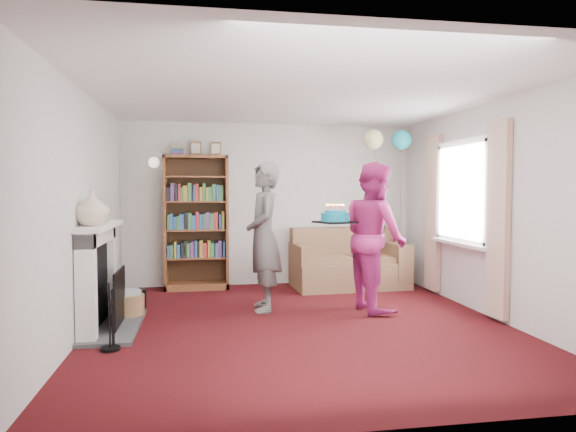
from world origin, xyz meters
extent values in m
plane|color=black|center=(0.00, 0.00, 0.00)|extent=(5.00, 5.00, 0.00)
cube|color=silver|center=(0.00, 2.51, 1.25)|extent=(4.50, 0.02, 2.50)
cube|color=silver|center=(-2.26, 0.00, 1.25)|extent=(0.02, 5.00, 2.50)
cube|color=silver|center=(2.26, 0.00, 1.25)|extent=(0.02, 5.00, 2.50)
cube|color=white|center=(0.00, 0.00, 2.50)|extent=(4.50, 5.00, 0.01)
cube|color=#3F3F42|center=(-2.00, 0.20, 0.02)|extent=(0.55, 1.40, 0.04)
cube|color=white|center=(-2.15, -0.35, 0.53)|extent=(0.18, 0.14, 1.06)
cube|color=white|center=(-2.15, 0.75, 0.53)|extent=(0.18, 0.14, 1.06)
cube|color=white|center=(-2.15, 0.20, 1.00)|extent=(0.18, 1.24, 0.16)
cube|color=white|center=(-2.12, 0.20, 1.10)|extent=(0.28, 1.35, 0.05)
cube|color=black|center=(-2.17, 0.20, 0.48)|extent=(0.10, 0.80, 0.86)
cube|color=black|center=(-1.93, 0.20, 0.33)|extent=(0.02, 0.70, 0.60)
cylinder|color=black|center=(-1.90, -0.58, 0.32)|extent=(0.18, 0.18, 0.64)
cylinder|color=black|center=(-1.87, 1.00, 0.13)|extent=(0.26, 0.26, 0.26)
cube|color=white|center=(2.21, 0.60, 2.08)|extent=(0.08, 1.30, 0.08)
cube|color=white|center=(2.21, 0.60, 0.82)|extent=(0.08, 1.30, 0.08)
cube|color=white|center=(2.24, 0.60, 1.45)|extent=(0.01, 1.15, 1.20)
cube|color=white|center=(2.18, 0.60, 0.79)|extent=(0.14, 1.32, 0.04)
cube|color=beige|center=(2.20, -0.22, 1.15)|extent=(0.07, 0.38, 2.20)
cube|color=beige|center=(2.20, 1.42, 1.15)|extent=(0.07, 0.38, 2.20)
cylinder|color=gold|center=(-1.75, 2.45, 1.90)|extent=(0.04, 0.12, 0.04)
sphere|color=white|center=(-1.75, 2.36, 1.88)|extent=(0.16, 0.16, 0.16)
cube|color=#472B14|center=(-1.14, 2.46, 0.99)|extent=(0.94, 0.04, 1.98)
cube|color=brown|center=(-1.59, 2.27, 0.99)|extent=(0.04, 0.42, 1.98)
cube|color=brown|center=(-0.69, 2.27, 0.99)|extent=(0.04, 0.42, 1.98)
cube|color=brown|center=(-1.14, 2.27, 1.96)|extent=(0.94, 0.42, 0.04)
cube|color=brown|center=(-1.14, 2.27, 0.05)|extent=(0.94, 0.42, 0.10)
cube|color=brown|center=(-1.14, 2.27, 0.47)|extent=(0.86, 0.38, 0.03)
cube|color=brown|center=(-1.14, 2.27, 0.89)|extent=(0.86, 0.38, 0.02)
cube|color=brown|center=(-1.14, 2.27, 1.30)|extent=(0.86, 0.38, 0.02)
cube|color=brown|center=(-1.14, 2.27, 1.67)|extent=(0.86, 0.38, 0.02)
cube|color=maroon|center=(-1.40, 2.25, 2.04)|extent=(0.16, 0.22, 0.12)
cube|color=brown|center=(-1.14, 2.32, 2.09)|extent=(0.16, 0.02, 0.20)
cube|color=brown|center=(-0.85, 2.32, 2.09)|extent=(0.16, 0.02, 0.20)
cube|color=brown|center=(1.14, 2.00, 0.20)|extent=(1.68, 0.89, 0.40)
cube|color=brown|center=(1.14, 2.33, 0.54)|extent=(1.68, 0.24, 0.69)
cube|color=brown|center=(0.42, 2.00, 0.40)|extent=(0.24, 0.84, 0.54)
cube|color=brown|center=(1.86, 2.00, 0.40)|extent=(0.24, 0.84, 0.54)
cube|color=brown|center=(0.76, 1.92, 0.43)|extent=(0.71, 0.59, 0.12)
cube|color=brown|center=(1.51, 1.92, 0.43)|extent=(0.71, 0.59, 0.12)
cylinder|color=#865F3E|center=(-1.90, 0.63, 0.13)|extent=(0.36, 0.36, 0.27)
cube|color=beige|center=(-1.90, 0.63, 0.30)|extent=(0.25, 0.20, 0.06)
imported|color=black|center=(-0.31, 0.76, 0.91)|extent=(0.44, 0.66, 1.81)
imported|color=#A82166|center=(1.04, 0.56, 0.91)|extent=(0.78, 0.96, 1.82)
cube|color=black|center=(0.50, 0.43, 1.10)|extent=(0.40, 0.40, 0.02)
cylinder|color=#0C708B|center=(0.50, 0.43, 1.16)|extent=(0.33, 0.33, 0.10)
cylinder|color=#0C708B|center=(0.50, 0.43, 1.22)|extent=(0.24, 0.24, 0.04)
cylinder|color=#D45E8E|center=(0.60, 0.43, 1.25)|extent=(0.01, 0.01, 0.09)
sphere|color=orange|center=(0.60, 0.43, 1.30)|extent=(0.02, 0.02, 0.02)
cylinder|color=#D45E8E|center=(0.59, 0.47, 1.25)|extent=(0.01, 0.01, 0.09)
sphere|color=orange|center=(0.59, 0.47, 1.30)|extent=(0.02, 0.02, 0.02)
cylinder|color=#D45E8E|center=(0.57, 0.51, 1.25)|extent=(0.01, 0.01, 0.09)
sphere|color=orange|center=(0.57, 0.51, 1.30)|extent=(0.02, 0.02, 0.02)
cylinder|color=#D45E8E|center=(0.53, 0.53, 1.25)|extent=(0.01, 0.01, 0.09)
sphere|color=orange|center=(0.53, 0.53, 1.30)|extent=(0.02, 0.02, 0.02)
cylinder|color=#D45E8E|center=(0.49, 0.53, 1.25)|extent=(0.01, 0.01, 0.09)
sphere|color=orange|center=(0.49, 0.53, 1.30)|extent=(0.02, 0.02, 0.02)
cylinder|color=#D45E8E|center=(0.45, 0.52, 1.25)|extent=(0.01, 0.01, 0.09)
sphere|color=orange|center=(0.45, 0.52, 1.30)|extent=(0.02, 0.02, 0.02)
cylinder|color=#D45E8E|center=(0.42, 0.49, 1.25)|extent=(0.01, 0.01, 0.09)
sphere|color=orange|center=(0.42, 0.49, 1.30)|extent=(0.02, 0.02, 0.02)
cylinder|color=#D45E8E|center=(0.40, 0.45, 1.25)|extent=(0.01, 0.01, 0.09)
sphere|color=orange|center=(0.40, 0.45, 1.30)|extent=(0.02, 0.02, 0.02)
cylinder|color=#D45E8E|center=(0.40, 0.41, 1.25)|extent=(0.01, 0.01, 0.09)
sphere|color=orange|center=(0.40, 0.41, 1.30)|extent=(0.02, 0.02, 0.02)
cylinder|color=#D45E8E|center=(0.42, 0.37, 1.25)|extent=(0.01, 0.01, 0.09)
sphere|color=orange|center=(0.42, 0.37, 1.30)|extent=(0.02, 0.02, 0.02)
cylinder|color=#D45E8E|center=(0.45, 0.35, 1.25)|extent=(0.01, 0.01, 0.09)
sphere|color=orange|center=(0.45, 0.35, 1.30)|extent=(0.02, 0.02, 0.02)
cylinder|color=#D45E8E|center=(0.49, 0.33, 1.25)|extent=(0.01, 0.01, 0.09)
sphere|color=orange|center=(0.49, 0.33, 1.30)|extent=(0.02, 0.02, 0.02)
cylinder|color=#D45E8E|center=(0.53, 0.34, 1.25)|extent=(0.01, 0.01, 0.09)
sphere|color=orange|center=(0.53, 0.34, 1.30)|extent=(0.02, 0.02, 0.02)
cylinder|color=#D45E8E|center=(0.57, 0.36, 1.25)|extent=(0.01, 0.01, 0.09)
sphere|color=orange|center=(0.57, 0.36, 1.30)|extent=(0.02, 0.02, 0.02)
cylinder|color=#D45E8E|center=(0.59, 0.39, 1.25)|extent=(0.01, 0.01, 0.09)
sphere|color=orange|center=(0.59, 0.39, 1.30)|extent=(0.02, 0.02, 0.02)
sphere|color=#3F3F3F|center=(1.86, 1.80, 0.67)|extent=(0.02, 0.02, 0.02)
sphere|color=#1CA3AD|center=(1.88, 1.83, 2.22)|extent=(0.30, 0.30, 0.30)
sphere|color=#E3E58C|center=(1.44, 1.83, 2.22)|extent=(0.30, 0.30, 0.30)
imported|color=beige|center=(-2.12, -0.15, 1.30)|extent=(0.40, 0.40, 0.35)
camera|label=1|loc=(-1.05, -5.45, 1.49)|focal=32.00mm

